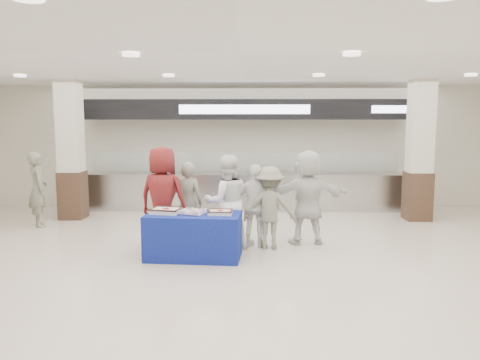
{
  "coord_description": "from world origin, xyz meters",
  "views": [
    {
      "loc": [
        0.11,
        -6.51,
        2.28
      ],
      "look_at": [
        -0.04,
        1.6,
        1.24
      ],
      "focal_mm": 35.0,
      "sensor_mm": 36.0,
      "label": 1
    }
  ],
  "objects_px": {
    "soldier_a": "(188,203)",
    "chef_tall": "(227,202)",
    "cupcake_tray": "(192,212)",
    "soldier_bg": "(38,189)",
    "civilian_maroon": "(163,198)",
    "soldier_b": "(270,208)",
    "civilian_white": "(307,197)",
    "sheet_cake_left": "(166,210)",
    "sheet_cake_right": "(220,212)",
    "chef_short": "(256,206)",
    "display_table": "(194,236)"
  },
  "relations": [
    {
      "from": "soldier_a",
      "to": "chef_tall",
      "type": "distance_m",
      "value": 0.82
    },
    {
      "from": "cupcake_tray",
      "to": "soldier_bg",
      "type": "height_order",
      "value": "soldier_bg"
    },
    {
      "from": "soldier_a",
      "to": "soldier_bg",
      "type": "distance_m",
      "value": 3.65
    },
    {
      "from": "cupcake_tray",
      "to": "civilian_maroon",
      "type": "height_order",
      "value": "civilian_maroon"
    },
    {
      "from": "chef_tall",
      "to": "soldier_b",
      "type": "height_order",
      "value": "chef_tall"
    },
    {
      "from": "civilian_white",
      "to": "soldier_bg",
      "type": "distance_m",
      "value": 5.77
    },
    {
      "from": "sheet_cake_left",
      "to": "chef_tall",
      "type": "distance_m",
      "value": 1.15
    },
    {
      "from": "soldier_a",
      "to": "soldier_b",
      "type": "relative_size",
      "value": 1.04
    },
    {
      "from": "sheet_cake_right",
      "to": "soldier_bg",
      "type": "height_order",
      "value": "soldier_bg"
    },
    {
      "from": "sheet_cake_left",
      "to": "cupcake_tray",
      "type": "height_order",
      "value": "sheet_cake_left"
    },
    {
      "from": "sheet_cake_right",
      "to": "soldier_b",
      "type": "bearing_deg",
      "value": 38.96
    },
    {
      "from": "chef_short",
      "to": "sheet_cake_left",
      "type": "bearing_deg",
      "value": 42.85
    },
    {
      "from": "sheet_cake_left",
      "to": "sheet_cake_right",
      "type": "height_order",
      "value": "sheet_cake_left"
    },
    {
      "from": "cupcake_tray",
      "to": "sheet_cake_left",
      "type": "bearing_deg",
      "value": 175.31
    },
    {
      "from": "chef_tall",
      "to": "chef_short",
      "type": "relative_size",
      "value": 1.12
    },
    {
      "from": "chef_tall",
      "to": "sheet_cake_left",
      "type": "bearing_deg",
      "value": 17.84
    },
    {
      "from": "cupcake_tray",
      "to": "soldier_bg",
      "type": "distance_m",
      "value": 4.27
    },
    {
      "from": "civilian_maroon",
      "to": "sheet_cake_left",
      "type": "bearing_deg",
      "value": 121.71
    },
    {
      "from": "civilian_maroon",
      "to": "chef_tall",
      "type": "height_order",
      "value": "civilian_maroon"
    },
    {
      "from": "display_table",
      "to": "sheet_cake_right",
      "type": "bearing_deg",
      "value": -0.74
    },
    {
      "from": "soldier_bg",
      "to": "soldier_b",
      "type": "bearing_deg",
      "value": -140.75
    },
    {
      "from": "soldier_a",
      "to": "soldier_bg",
      "type": "height_order",
      "value": "soldier_bg"
    },
    {
      "from": "cupcake_tray",
      "to": "soldier_b",
      "type": "xyz_separation_m",
      "value": [
        1.31,
        0.63,
        -0.05
      ]
    },
    {
      "from": "civilian_white",
      "to": "soldier_bg",
      "type": "relative_size",
      "value": 1.08
    },
    {
      "from": "sheet_cake_right",
      "to": "cupcake_tray",
      "type": "bearing_deg",
      "value": 174.39
    },
    {
      "from": "cupcake_tray",
      "to": "soldier_bg",
      "type": "xyz_separation_m",
      "value": [
        -3.61,
        2.29,
        0.03
      ]
    },
    {
      "from": "cupcake_tray",
      "to": "chef_tall",
      "type": "bearing_deg",
      "value": 49.43
    },
    {
      "from": "soldier_b",
      "to": "chef_tall",
      "type": "bearing_deg",
      "value": 6.11
    },
    {
      "from": "chef_tall",
      "to": "cupcake_tray",
      "type": "bearing_deg",
      "value": 35.96
    },
    {
      "from": "display_table",
      "to": "soldier_bg",
      "type": "bearing_deg",
      "value": 151.87
    },
    {
      "from": "soldier_a",
      "to": "chef_short",
      "type": "bearing_deg",
      "value": -178.62
    },
    {
      "from": "chef_tall",
      "to": "soldier_bg",
      "type": "bearing_deg",
      "value": -35.24
    },
    {
      "from": "soldier_b",
      "to": "soldier_a",
      "type": "bearing_deg",
      "value": -6.96
    },
    {
      "from": "sheet_cake_left",
      "to": "sheet_cake_right",
      "type": "relative_size",
      "value": 1.35
    },
    {
      "from": "display_table",
      "to": "cupcake_tray",
      "type": "xyz_separation_m",
      "value": [
        -0.02,
        0.01,
        0.41
      ]
    },
    {
      "from": "sheet_cake_right",
      "to": "civilian_maroon",
      "type": "xyz_separation_m",
      "value": [
        -1.07,
        0.68,
        0.12
      ]
    },
    {
      "from": "display_table",
      "to": "chef_short",
      "type": "bearing_deg",
      "value": 39.28
    },
    {
      "from": "display_table",
      "to": "cupcake_tray",
      "type": "relative_size",
      "value": 3.2
    },
    {
      "from": "soldier_a",
      "to": "display_table",
      "type": "bearing_deg",
      "value": 115.27
    },
    {
      "from": "soldier_b",
      "to": "civilian_white",
      "type": "distance_m",
      "value": 0.8
    },
    {
      "from": "civilian_maroon",
      "to": "chef_short",
      "type": "bearing_deg",
      "value": -160.3
    },
    {
      "from": "sheet_cake_left",
      "to": "soldier_bg",
      "type": "height_order",
      "value": "soldier_bg"
    },
    {
      "from": "sheet_cake_left",
      "to": "chef_tall",
      "type": "xyz_separation_m",
      "value": [
        0.98,
        0.6,
        0.04
      ]
    },
    {
      "from": "sheet_cake_left",
      "to": "soldier_bg",
      "type": "distance_m",
      "value": 3.89
    },
    {
      "from": "civilian_white",
      "to": "civilian_maroon",
      "type": "bearing_deg",
      "value": 0.28
    },
    {
      "from": "display_table",
      "to": "chef_tall",
      "type": "relative_size",
      "value": 0.92
    },
    {
      "from": "display_table",
      "to": "sheet_cake_left",
      "type": "bearing_deg",
      "value": 178.86
    },
    {
      "from": "display_table",
      "to": "soldier_b",
      "type": "relative_size",
      "value": 1.05
    },
    {
      "from": "soldier_b",
      "to": "soldier_bg",
      "type": "xyz_separation_m",
      "value": [
        -4.91,
        1.66,
        0.07
      ]
    },
    {
      "from": "cupcake_tray",
      "to": "soldier_a",
      "type": "relative_size",
      "value": 0.32
    }
  ]
}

